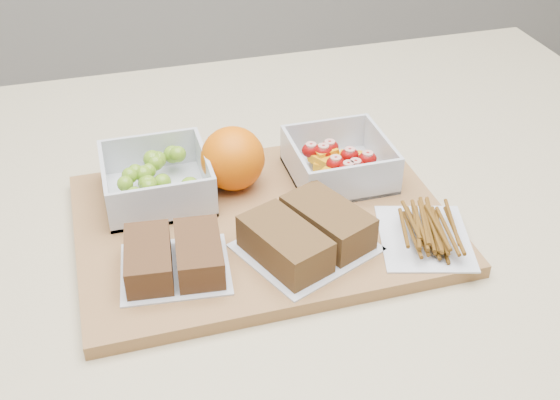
{
  "coord_description": "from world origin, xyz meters",
  "views": [
    {
      "loc": [
        -0.18,
        -0.65,
        1.4
      ],
      "look_at": [
        0.0,
        -0.01,
        0.93
      ],
      "focal_mm": 45.0,
      "sensor_mm": 36.0,
      "label": 1
    }
  ],
  "objects_px": {
    "sandwich_bag_center": "(307,234)",
    "pretzel_bag": "(426,229)",
    "fruit_container": "(339,163)",
    "orange": "(233,158)",
    "cutting_board": "(262,223)",
    "sandwich_bag_left": "(174,257)",
    "grape_container": "(158,180)"
  },
  "relations": [
    {
      "from": "sandwich_bag_center",
      "to": "pretzel_bag",
      "type": "bearing_deg",
      "value": -8.48
    },
    {
      "from": "fruit_container",
      "to": "sandwich_bag_center",
      "type": "distance_m",
      "value": 0.15
    },
    {
      "from": "orange",
      "to": "pretzel_bag",
      "type": "bearing_deg",
      "value": -41.74
    },
    {
      "from": "pretzel_bag",
      "to": "sandwich_bag_center",
      "type": "bearing_deg",
      "value": 171.52
    },
    {
      "from": "cutting_board",
      "to": "orange",
      "type": "height_order",
      "value": "orange"
    },
    {
      "from": "orange",
      "to": "sandwich_bag_left",
      "type": "xyz_separation_m",
      "value": [
        -0.09,
        -0.14,
        -0.02
      ]
    },
    {
      "from": "fruit_container",
      "to": "orange",
      "type": "distance_m",
      "value": 0.13
    },
    {
      "from": "cutting_board",
      "to": "fruit_container",
      "type": "distance_m",
      "value": 0.13
    },
    {
      "from": "fruit_container",
      "to": "sandwich_bag_left",
      "type": "bearing_deg",
      "value": -151.52
    },
    {
      "from": "pretzel_bag",
      "to": "grape_container",
      "type": "bearing_deg",
      "value": 148.77
    },
    {
      "from": "grape_container",
      "to": "pretzel_bag",
      "type": "relative_size",
      "value": 0.88
    },
    {
      "from": "grape_container",
      "to": "sandwich_bag_center",
      "type": "distance_m",
      "value": 0.2
    },
    {
      "from": "cutting_board",
      "to": "sandwich_bag_left",
      "type": "bearing_deg",
      "value": -150.53
    },
    {
      "from": "cutting_board",
      "to": "pretzel_bag",
      "type": "bearing_deg",
      "value": -28.1
    },
    {
      "from": "fruit_container",
      "to": "orange",
      "type": "height_order",
      "value": "orange"
    },
    {
      "from": "fruit_container",
      "to": "pretzel_bag",
      "type": "xyz_separation_m",
      "value": [
        0.05,
        -0.14,
        -0.01
      ]
    },
    {
      "from": "cutting_board",
      "to": "sandwich_bag_left",
      "type": "distance_m",
      "value": 0.13
    },
    {
      "from": "fruit_container",
      "to": "orange",
      "type": "relative_size",
      "value": 1.52
    },
    {
      "from": "cutting_board",
      "to": "pretzel_bag",
      "type": "height_order",
      "value": "pretzel_bag"
    },
    {
      "from": "sandwich_bag_left",
      "to": "pretzel_bag",
      "type": "distance_m",
      "value": 0.27
    },
    {
      "from": "cutting_board",
      "to": "sandwich_bag_center",
      "type": "distance_m",
      "value": 0.08
    },
    {
      "from": "sandwich_bag_left",
      "to": "sandwich_bag_center",
      "type": "bearing_deg",
      "value": -1.44
    },
    {
      "from": "cutting_board",
      "to": "sandwich_bag_center",
      "type": "height_order",
      "value": "sandwich_bag_center"
    },
    {
      "from": "grape_container",
      "to": "fruit_container",
      "type": "relative_size",
      "value": 1.04
    },
    {
      "from": "grape_container",
      "to": "sandwich_bag_left",
      "type": "distance_m",
      "value": 0.14
    },
    {
      "from": "cutting_board",
      "to": "orange",
      "type": "relative_size",
      "value": 5.41
    },
    {
      "from": "cutting_board",
      "to": "grape_container",
      "type": "bearing_deg",
      "value": 143.79
    },
    {
      "from": "sandwich_bag_center",
      "to": "grape_container",
      "type": "bearing_deg",
      "value": 133.98
    },
    {
      "from": "fruit_container",
      "to": "cutting_board",
      "type": "bearing_deg",
      "value": -152.77
    },
    {
      "from": "orange",
      "to": "sandwich_bag_center",
      "type": "bearing_deg",
      "value": -70.96
    },
    {
      "from": "cutting_board",
      "to": "sandwich_bag_left",
      "type": "height_order",
      "value": "sandwich_bag_left"
    },
    {
      "from": "grape_container",
      "to": "sandwich_bag_center",
      "type": "xyz_separation_m",
      "value": [
        0.14,
        -0.14,
        -0.0
      ]
    }
  ]
}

